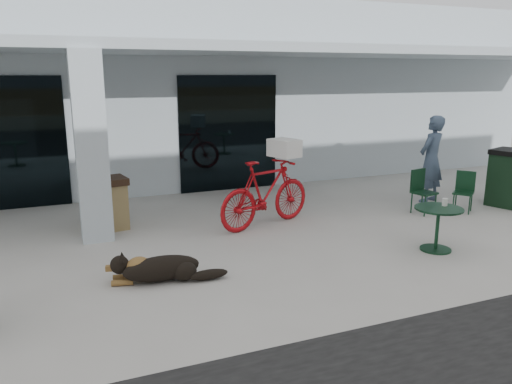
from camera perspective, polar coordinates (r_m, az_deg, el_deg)
name	(u,v)px	position (r m, az deg, el deg)	size (l,w,h in m)	color
ground	(225,275)	(7.08, -3.57, -9.43)	(80.00, 80.00, 0.00)	#AFADA5
building	(127,91)	(14.84, -14.48, 11.11)	(22.00, 7.00, 4.50)	silver
storefront_glass_right	(229,134)	(11.90, -3.14, 6.68)	(2.40, 0.06, 2.70)	black
column	(91,148)	(8.59, -18.33, 4.82)	(0.50, 0.50, 3.12)	silver
overhang	(162,48)	(10.01, -10.73, 15.87)	(22.00, 2.80, 0.18)	silver
bicycle	(266,193)	(9.06, 1.13, -0.12)	(0.58, 2.07, 1.24)	#A70D13
laundry_basket	(284,148)	(9.21, 3.26, 5.04)	(0.54, 0.40, 0.32)	white
dog	(162,267)	(6.91, -10.73, -8.42)	(1.20, 0.40, 0.40)	black
cup_near_dog	(153,275)	(7.09, -11.64, -9.22)	(0.08, 0.08, 0.10)	white
cafe_table_far	(437,229)	(8.39, 20.00, -4.01)	(0.74, 0.74, 0.70)	#133720
cafe_chair_far_a	(424,192)	(10.46, 18.68, -0.01)	(0.40, 0.44, 0.88)	#133720
cafe_chair_far_b	(463,192)	(10.87, 22.62, -0.03)	(0.37, 0.41, 0.82)	#133720
person	(431,159)	(11.40, 19.39, 3.55)	(0.68, 0.45, 1.88)	#3C4D65
cup_on_table	(445,202)	(8.44, 20.77, -1.09)	(0.09, 0.09, 0.12)	white
trash_receptacle	(111,203)	(9.31, -16.23, -1.25)	(0.55, 0.55, 0.94)	olive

